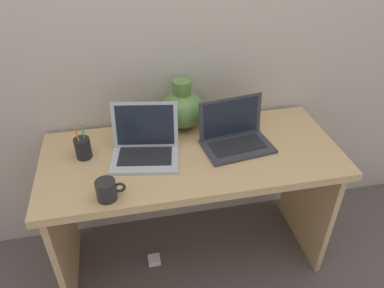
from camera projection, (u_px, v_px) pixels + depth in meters
name	position (u px, v px, depth m)	size (l,w,h in m)	color
ground_plane	(192.00, 253.00, 2.20)	(6.00, 6.00, 0.00)	#564C47
back_wall	(178.00, 38.00, 1.79)	(4.40, 0.04, 2.40)	#BCAD99
desk	(192.00, 179.00, 1.86)	(1.44, 0.63, 0.76)	tan
laptop_left	(145.00, 142.00, 1.73)	(0.35, 0.29, 0.24)	#B2B2B7
laptop_right	(234.00, 133.00, 1.80)	(0.36, 0.26, 0.22)	#333338
green_vase	(182.00, 108.00, 1.91)	(0.23, 0.23, 0.26)	#5B843D
coffee_mug	(107.00, 190.00, 1.48)	(0.12, 0.08, 0.09)	black
pen_cup	(83.00, 148.00, 1.71)	(0.07, 0.07, 0.19)	black
power_brick	(154.00, 260.00, 2.15)	(0.07, 0.07, 0.03)	white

